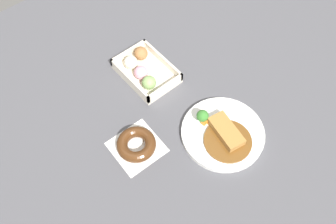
% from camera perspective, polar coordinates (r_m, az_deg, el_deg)
% --- Properties ---
extents(ground_plane, '(1.60, 1.60, 0.00)m').
position_cam_1_polar(ground_plane, '(1.15, 2.78, 0.58)').
color(ground_plane, '#4C4C51').
extents(curry_plate, '(0.26, 0.26, 0.07)m').
position_cam_1_polar(curry_plate, '(1.10, 8.76, -3.30)').
color(curry_plate, white).
rests_on(curry_plate, ground_plane).
extents(donut_box, '(0.21, 0.15, 0.06)m').
position_cam_1_polar(donut_box, '(1.21, -3.91, 6.71)').
color(donut_box, beige).
rests_on(donut_box, ground_plane).
extents(chocolate_ring_donut, '(0.15, 0.15, 0.04)m').
position_cam_1_polar(chocolate_ring_donut, '(1.07, -5.11, -5.20)').
color(chocolate_ring_donut, white).
rests_on(chocolate_ring_donut, ground_plane).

